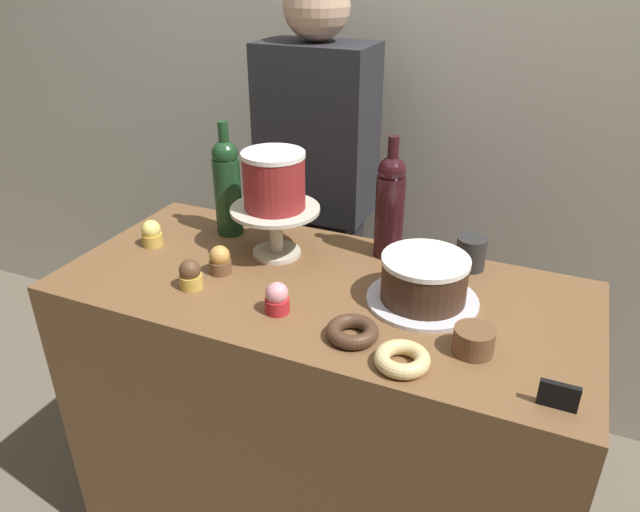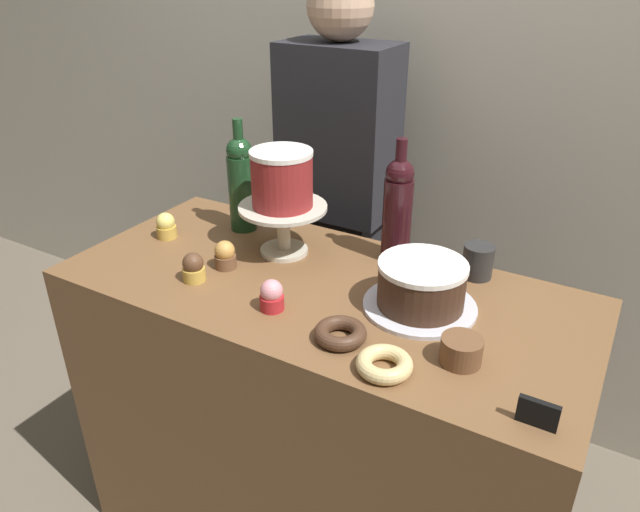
# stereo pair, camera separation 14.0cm
# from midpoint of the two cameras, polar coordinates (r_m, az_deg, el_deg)

# --- Properties ---
(back_wall) EXTENTS (6.00, 0.05, 2.60)m
(back_wall) POSITION_cam_midpoint_polar(r_m,az_deg,el_deg) (2.09, 8.10, 17.78)
(back_wall) COLOR #BCB7A8
(back_wall) RESTS_ON ground_plane
(display_counter) EXTENTS (1.30, 0.59, 0.92)m
(display_counter) POSITION_cam_midpoint_polar(r_m,az_deg,el_deg) (1.72, -2.43, -16.18)
(display_counter) COLOR brown
(display_counter) RESTS_ON ground_plane
(cake_stand_pedestal) EXTENTS (0.23, 0.23, 0.14)m
(cake_stand_pedestal) POSITION_cam_midpoint_polar(r_m,az_deg,el_deg) (1.55, -6.91, 3.17)
(cake_stand_pedestal) COLOR beige
(cake_stand_pedestal) RESTS_ON display_counter
(white_layer_cake) EXTENTS (0.16, 0.16, 0.15)m
(white_layer_cake) POSITION_cam_midpoint_polar(r_m,az_deg,el_deg) (1.51, -7.16, 7.24)
(white_layer_cake) COLOR maroon
(white_layer_cake) RESTS_ON cake_stand_pedestal
(silver_serving_platter) EXTENTS (0.26, 0.26, 0.01)m
(silver_serving_platter) POSITION_cam_midpoint_polar(r_m,az_deg,el_deg) (1.38, 7.03, -4.32)
(silver_serving_platter) COLOR silver
(silver_serving_platter) RESTS_ON display_counter
(chocolate_round_cake) EXTENTS (0.20, 0.20, 0.11)m
(chocolate_round_cake) POSITION_cam_midpoint_polar(r_m,az_deg,el_deg) (1.35, 7.17, -2.23)
(chocolate_round_cake) COLOR #3D2619
(chocolate_round_cake) RESTS_ON silver_serving_platter
(wine_bottle_green) EXTENTS (0.08, 0.08, 0.33)m
(wine_bottle_green) POSITION_cam_midpoint_polar(r_m,az_deg,el_deg) (1.68, -11.37, 6.66)
(wine_bottle_green) COLOR #193D1E
(wine_bottle_green) RESTS_ON display_counter
(wine_bottle_dark_red) EXTENTS (0.08, 0.08, 0.33)m
(wine_bottle_dark_red) POSITION_cam_midpoint_polar(r_m,az_deg,el_deg) (1.53, 4.20, 4.92)
(wine_bottle_dark_red) COLOR black
(wine_bottle_dark_red) RESTS_ON display_counter
(cupcake_caramel) EXTENTS (0.06, 0.06, 0.07)m
(cupcake_caramel) POSITION_cam_midpoint_polar(r_m,az_deg,el_deg) (1.51, -12.30, -0.48)
(cupcake_caramel) COLOR brown
(cupcake_caramel) RESTS_ON display_counter
(cupcake_lemon) EXTENTS (0.06, 0.06, 0.07)m
(cupcake_lemon) POSITION_cam_midpoint_polar(r_m,az_deg,el_deg) (1.70, -18.30, 2.00)
(cupcake_lemon) COLOR gold
(cupcake_lemon) RESTS_ON display_counter
(cupcake_strawberry) EXTENTS (0.06, 0.06, 0.07)m
(cupcake_strawberry) POSITION_cam_midpoint_polar(r_m,az_deg,el_deg) (1.33, -7.21, -4.20)
(cupcake_strawberry) COLOR red
(cupcake_strawberry) RESTS_ON display_counter
(cupcake_chocolate) EXTENTS (0.06, 0.06, 0.07)m
(cupcake_chocolate) POSITION_cam_midpoint_polar(r_m,az_deg,el_deg) (1.46, -15.16, -1.85)
(cupcake_chocolate) COLOR gold
(cupcake_chocolate) RESTS_ON display_counter
(donut_glazed) EXTENTS (0.11, 0.11, 0.03)m
(donut_glazed) POSITION_cam_midpoint_polar(r_m,az_deg,el_deg) (1.17, 4.54, -10.04)
(donut_glazed) COLOR #E0C17F
(donut_glazed) RESTS_ON display_counter
(donut_chocolate) EXTENTS (0.11, 0.11, 0.03)m
(donut_chocolate) POSITION_cam_midpoint_polar(r_m,az_deg,el_deg) (1.24, -0.09, -7.42)
(donut_chocolate) COLOR #472D1E
(donut_chocolate) RESTS_ON display_counter
(cookie_stack) EXTENTS (0.08, 0.08, 0.05)m
(cookie_stack) POSITION_cam_midpoint_polar(r_m,az_deg,el_deg) (1.22, 11.50, -8.14)
(cookie_stack) COLOR brown
(cookie_stack) RESTS_ON display_counter
(price_sign_chalkboard) EXTENTS (0.07, 0.01, 0.05)m
(price_sign_chalkboard) POSITION_cam_midpoint_polar(r_m,az_deg,el_deg) (1.13, 18.80, -12.83)
(price_sign_chalkboard) COLOR black
(price_sign_chalkboard) RESTS_ON display_counter
(coffee_cup_ceramic) EXTENTS (0.08, 0.08, 0.09)m
(coffee_cup_ceramic) POSITION_cam_midpoint_polar(r_m,az_deg,el_deg) (1.53, 11.90, 0.21)
(coffee_cup_ceramic) COLOR #282828
(coffee_cup_ceramic) RESTS_ON display_counter
(barista_figure) EXTENTS (0.36, 0.22, 1.60)m
(barista_figure) POSITION_cam_midpoint_polar(r_m,az_deg,el_deg) (2.03, -2.26, 4.08)
(barista_figure) COLOR black
(barista_figure) RESTS_ON ground_plane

